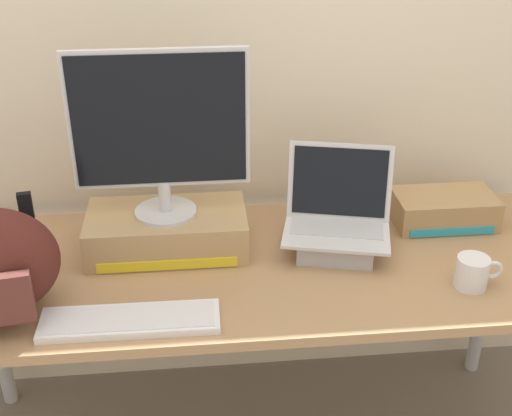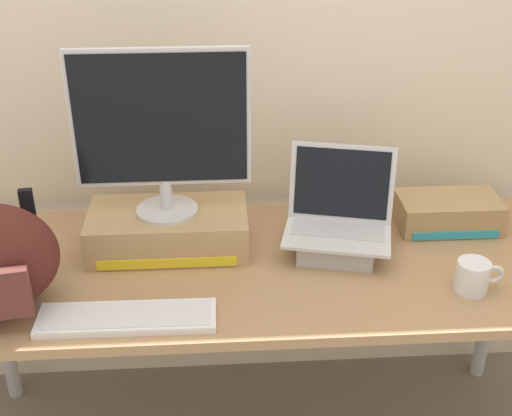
% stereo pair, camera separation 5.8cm
% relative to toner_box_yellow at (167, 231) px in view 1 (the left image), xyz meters
% --- Properties ---
extents(back_wall, '(7.00, 0.10, 2.60)m').
position_rel_toner_box_yellow_xyz_m(back_wall, '(0.26, 0.36, 0.50)').
color(back_wall, beige).
rests_on(back_wall, ground).
extents(desk, '(1.90, 0.72, 0.74)m').
position_rel_toner_box_yellow_xyz_m(desk, '(0.26, -0.10, -0.13)').
color(desk, '#A87F56').
rests_on(desk, ground).
extents(toner_box_yellow, '(0.47, 0.26, 0.12)m').
position_rel_toner_box_yellow_xyz_m(toner_box_yellow, '(0.00, 0.00, 0.00)').
color(toner_box_yellow, tan).
rests_on(toner_box_yellow, desk).
extents(desktop_monitor, '(0.50, 0.18, 0.49)m').
position_rel_toner_box_yellow_xyz_m(desktop_monitor, '(0.00, -0.00, 0.32)').
color(desktop_monitor, silver).
rests_on(desktop_monitor, toner_box_yellow).
extents(open_laptop, '(0.36, 0.31, 0.30)m').
position_rel_toner_box_yellow_xyz_m(open_laptop, '(0.51, -0.05, 0.00)').
color(open_laptop, '#ADADB2').
rests_on(open_laptop, desk).
extents(external_keyboard, '(0.46, 0.13, 0.02)m').
position_rel_toner_box_yellow_xyz_m(external_keyboard, '(-0.09, -0.37, -0.05)').
color(external_keyboard, white).
rests_on(external_keyboard, desk).
extents(coffee_mug, '(0.13, 0.09, 0.09)m').
position_rel_toner_box_yellow_xyz_m(coffee_mug, '(0.84, -0.29, -0.01)').
color(coffee_mug, silver).
rests_on(coffee_mug, desk).
extents(plush_toy, '(0.09, 0.09, 0.09)m').
position_rel_toner_box_yellow_xyz_m(plush_toy, '(-0.41, -0.04, -0.02)').
color(plush_toy, '#CC7099').
rests_on(plush_toy, desk).
extents(toner_box_cyan, '(0.32, 0.18, 0.10)m').
position_rel_toner_box_yellow_xyz_m(toner_box_cyan, '(0.88, 0.07, -0.01)').
color(toner_box_cyan, '#A88456').
rests_on(toner_box_cyan, desk).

